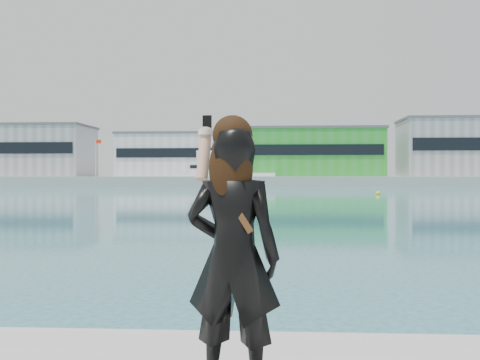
{
  "coord_description": "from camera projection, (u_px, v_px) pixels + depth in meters",
  "views": [
    {
      "loc": [
        0.72,
        -4.33,
        2.18
      ],
      "look_at": [
        0.43,
        0.25,
        2.15
      ],
      "focal_mm": 45.0,
      "sensor_mm": 36.0,
      "label": 1
    }
  ],
  "objects": [
    {
      "name": "buoy_near",
      "position": [
        378.0,
        195.0,
        68.72
      ],
      "size": [
        0.5,
        0.5,
        0.5
      ],
      "primitive_type": "sphere",
      "color": "#FFE80D",
      "rests_on": "ground"
    },
    {
      "name": "warehouse_grey_left",
      "position": [
        31.0,
        151.0,
        135.54
      ],
      "size": [
        26.52,
        16.36,
        11.5
      ],
      "color": "gray",
      "rests_on": "far_quay"
    },
    {
      "name": "far_quay",
      "position": [
        275.0,
        181.0,
        134.1
      ],
      "size": [
        320.0,
        40.0,
        2.0
      ],
      "primitive_type": "cube",
      "color": "#9E9E99",
      "rests_on": "ground"
    },
    {
      "name": "motor_yacht",
      "position": [
        222.0,
        173.0,
        122.28
      ],
      "size": [
        20.43,
        5.87,
        9.51
      ],
      "rotation": [
        0.0,
        0.0,
        0.01
      ],
      "color": "white",
      "rests_on": "ground"
    },
    {
      "name": "flagpole_left",
      "position": [
        96.0,
        155.0,
        127.49
      ],
      "size": [
        1.28,
        0.16,
        8.0
      ],
      "color": "silver",
      "rests_on": "far_quay"
    },
    {
      "name": "warehouse_white",
      "position": [
        176.0,
        155.0,
        133.45
      ],
      "size": [
        24.48,
        15.35,
        9.5
      ],
      "color": "silver",
      "rests_on": "far_quay"
    },
    {
      "name": "flagpole_right",
      "position": [
        382.0,
        154.0,
        123.68
      ],
      "size": [
        1.28,
        0.16,
        8.0
      ],
      "color": "silver",
      "rests_on": "far_quay"
    },
    {
      "name": "woman",
      "position": [
        233.0,
        249.0,
        3.89
      ],
      "size": [
        0.67,
        0.49,
        1.8
      ],
      "rotation": [
        0.0,
        0.0,
        3.01
      ],
      "color": "black",
      "rests_on": "near_quay"
    },
    {
      "name": "warehouse_green",
      "position": [
        312.0,
        152.0,
        131.53
      ],
      "size": [
        30.6,
        16.36,
        10.5
      ],
      "color": "green",
      "rests_on": "far_quay"
    },
    {
      "name": "warehouse_grey_right",
      "position": [
        461.0,
        147.0,
        129.49
      ],
      "size": [
        25.5,
        15.35,
        12.5
      ],
      "color": "gray",
      "rests_on": "far_quay"
    }
  ]
}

